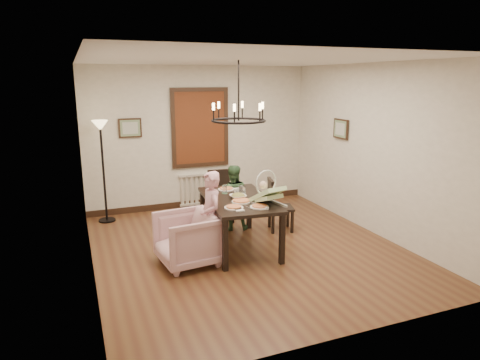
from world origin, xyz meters
TOP-DOWN VIEW (x-y plane):
  - room_shell at (0.00, 0.37)m, footprint 4.51×5.00m
  - dining_table at (-0.10, 0.11)m, footprint 1.09×1.75m
  - chair_far at (0.05, 1.37)m, footprint 0.44×0.44m
  - chair_right at (0.84, 0.55)m, footprint 0.49×0.49m
  - armchair at (-0.99, -0.20)m, footprint 0.89×0.87m
  - elderly_woman at (-0.66, -0.22)m, footprint 0.27×0.40m
  - seated_man at (0.10, 0.91)m, footprint 0.53×0.45m
  - baby_bouncer at (0.15, -0.35)m, footprint 0.49×0.60m
  - salad_bowl at (-0.12, 0.10)m, footprint 0.30×0.30m
  - pizza_platter at (-0.15, -0.11)m, footprint 0.28×0.28m
  - drinking_glass at (0.01, 0.21)m, footprint 0.07×0.07m
  - window_blinds at (0.00, 2.46)m, footprint 1.00×0.03m
  - radiator at (0.00, 2.48)m, footprint 0.92×0.12m
  - picture_back at (-1.35, 2.47)m, footprint 0.42×0.03m
  - picture_right at (2.21, 0.90)m, footprint 0.03×0.42m
  - floor_lamp at (-1.90, 2.15)m, footprint 0.30×0.30m
  - chandelier at (-0.10, 0.11)m, footprint 0.80×0.80m

SIDE VIEW (x-z plane):
  - radiator at x=0.00m, z-range 0.04..0.66m
  - armchair at x=-0.99m, z-range 0.00..0.74m
  - chair_right at x=0.84m, z-range 0.00..0.91m
  - chair_far at x=0.05m, z-range 0.00..0.93m
  - seated_man at x=0.10m, z-range 0.00..0.94m
  - elderly_woman at x=-0.66m, z-range 0.00..1.08m
  - dining_table at x=-0.10m, z-range 0.30..1.08m
  - pizza_platter at x=-0.15m, z-range 0.78..0.82m
  - salad_bowl at x=-0.12m, z-range 0.78..0.85m
  - drinking_glass at x=0.01m, z-range 0.78..0.93m
  - floor_lamp at x=-1.90m, z-range 0.00..1.80m
  - baby_bouncer at x=0.15m, z-range 0.78..1.13m
  - room_shell at x=0.00m, z-range -0.01..2.80m
  - window_blinds at x=0.00m, z-range 0.90..2.30m
  - picture_back at x=-1.35m, z-range 1.47..1.83m
  - picture_right at x=2.21m, z-range 1.47..1.83m
  - chandelier at x=-0.10m, z-range 1.93..1.97m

